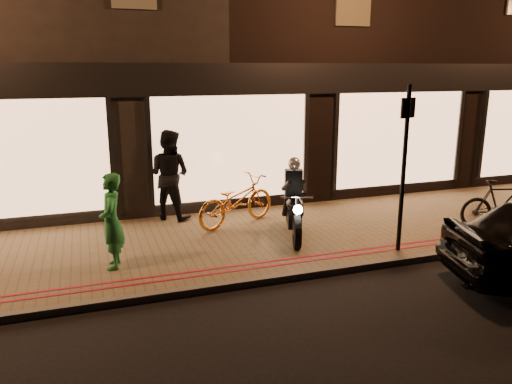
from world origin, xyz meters
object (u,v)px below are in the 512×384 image
Objects in this scene: sign_post at (404,161)px; bicycle_gold at (236,201)px; motorcycle at (294,207)px; person_green at (112,221)px.

bicycle_gold is at bearing 134.05° from sign_post.
motorcycle is 0.94× the size of bicycle_gold.
sign_post reaches higher than motorcycle.
bicycle_gold is (-2.38, 2.46, -1.15)m from sign_post.
person_green reaches higher than bicycle_gold.
person_green is (-3.48, -0.46, 0.19)m from motorcycle.
motorcycle is 1.42m from bicycle_gold.
sign_post is 5.16m from person_green.
person_green is at bearing -154.31° from motorcycle.
motorcycle is at bearing -167.10° from bicycle_gold.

